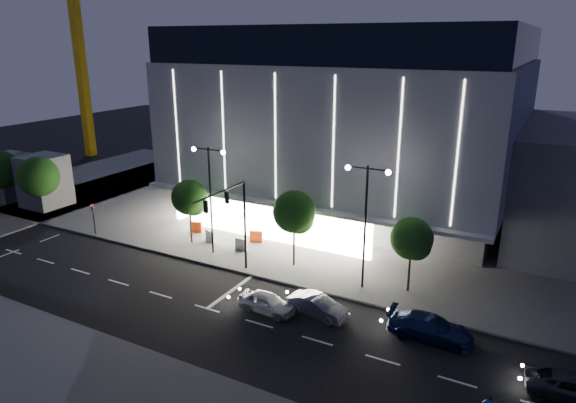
% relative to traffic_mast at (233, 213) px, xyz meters
% --- Properties ---
extents(ground, '(160.00, 160.00, 0.00)m').
position_rel_traffic_mast_xyz_m(ground, '(-1.00, -3.34, -5.03)').
color(ground, black).
rests_on(ground, ground).
extents(sidewalk_museum, '(70.00, 40.00, 0.15)m').
position_rel_traffic_mast_xyz_m(sidewalk_museum, '(4.00, 20.66, -4.95)').
color(sidewalk_museum, '#474747').
rests_on(sidewalk_museum, ground).
extents(sidewalk_west, '(16.00, 50.00, 0.15)m').
position_rel_traffic_mast_xyz_m(sidewalk_west, '(-31.00, 6.66, -4.95)').
color(sidewalk_west, '#474747').
rests_on(sidewalk_west, ground).
extents(museum, '(30.00, 25.80, 18.00)m').
position_rel_traffic_mast_xyz_m(museum, '(1.98, 18.97, 4.25)').
color(museum, '#4C4C51').
rests_on(museum, ground).
extents(traffic_mast, '(0.33, 5.89, 7.07)m').
position_rel_traffic_mast_xyz_m(traffic_mast, '(0.00, 0.00, 0.00)').
color(traffic_mast, black).
rests_on(traffic_mast, ground).
extents(street_lamp_west, '(3.16, 0.36, 9.00)m').
position_rel_traffic_mast_xyz_m(street_lamp_west, '(-4.00, 2.66, 0.93)').
color(street_lamp_west, black).
rests_on(street_lamp_west, ground).
extents(street_lamp_east, '(3.16, 0.36, 9.00)m').
position_rel_traffic_mast_xyz_m(street_lamp_east, '(9.00, 2.66, 0.93)').
color(street_lamp_east, black).
rests_on(street_lamp_east, ground).
extents(ped_signal_far, '(0.22, 0.24, 3.00)m').
position_rel_traffic_mast_xyz_m(ped_signal_far, '(-16.00, 1.16, -3.14)').
color(ped_signal_far, black).
rests_on(ped_signal_far, ground).
extents(tower_crane, '(32.00, 2.00, 28.50)m').
position_rel_traffic_mast_xyz_m(tower_crane, '(-41.92, 24.66, 15.48)').
color(tower_crane, gold).
rests_on(tower_crane, ground).
extents(tree_left, '(3.02, 3.02, 5.72)m').
position_rel_traffic_mast_xyz_m(tree_left, '(-6.97, 3.68, -0.99)').
color(tree_left, black).
rests_on(tree_left, ground).
extents(tree_mid, '(3.25, 3.25, 6.15)m').
position_rel_traffic_mast_xyz_m(tree_mid, '(3.03, 3.68, -0.69)').
color(tree_mid, black).
rests_on(tree_mid, ground).
extents(tree_right, '(2.91, 2.91, 5.51)m').
position_rel_traffic_mast_xyz_m(tree_right, '(12.03, 3.68, -1.14)').
color(tree_right, black).
rests_on(tree_right, ground).
extents(car_lead, '(3.98, 1.77, 1.33)m').
position_rel_traffic_mast_xyz_m(car_lead, '(4.68, -3.31, -4.36)').
color(car_lead, '#AAADB2').
rests_on(car_lead, ground).
extents(car_second, '(4.22, 1.95, 1.34)m').
position_rel_traffic_mast_xyz_m(car_second, '(7.77, -2.19, -4.36)').
color(car_second, '#97989E').
rests_on(car_second, ground).
extents(car_third, '(5.04, 2.17, 1.45)m').
position_rel_traffic_mast_xyz_m(car_third, '(14.74, -1.42, -4.30)').
color(car_third, navy).
rests_on(car_third, ground).
extents(car_fourth, '(4.55, 2.40, 1.22)m').
position_rel_traffic_mast_xyz_m(car_fourth, '(22.20, -3.39, -4.42)').
color(car_fourth, '#35343A').
rests_on(car_fourth, ground).
extents(barrier_a, '(1.13, 0.53, 1.00)m').
position_rel_traffic_mast_xyz_m(barrier_a, '(-8.14, 5.74, -4.38)').
color(barrier_a, '#FE380E').
rests_on(barrier_a, sidewalk_museum).
extents(barrier_b, '(1.10, 0.68, 1.00)m').
position_rel_traffic_mast_xyz_m(barrier_b, '(-5.72, 4.55, -4.38)').
color(barrier_b, silver).
rests_on(barrier_b, sidewalk_museum).
extents(barrier_c, '(1.12, 0.61, 1.00)m').
position_rel_traffic_mast_xyz_m(barrier_c, '(-2.11, 6.35, -4.38)').
color(barrier_c, '#E7410C').
rests_on(barrier_c, sidewalk_museum).
extents(barrier_d, '(1.10, 0.25, 1.00)m').
position_rel_traffic_mast_xyz_m(barrier_d, '(-2.26, 4.27, -4.38)').
color(barrier_d, silver).
rests_on(barrier_d, sidewalk_museum).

